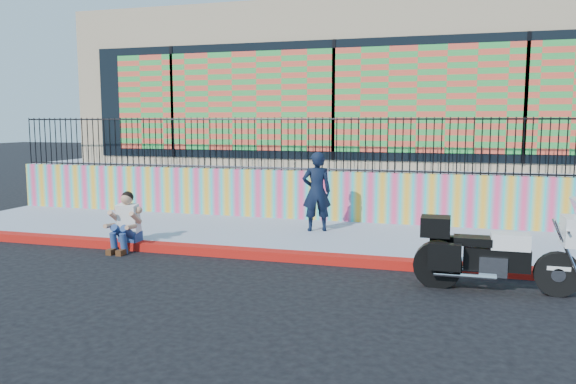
% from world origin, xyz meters
% --- Properties ---
extents(ground, '(90.00, 90.00, 0.00)m').
position_xyz_m(ground, '(0.00, 0.00, 0.00)').
color(ground, black).
rests_on(ground, ground).
extents(red_curb, '(16.00, 0.30, 0.15)m').
position_xyz_m(red_curb, '(0.00, 0.00, 0.07)').
color(red_curb, '#BB0D0D').
rests_on(red_curb, ground).
extents(sidewalk, '(16.00, 3.00, 0.15)m').
position_xyz_m(sidewalk, '(0.00, 1.65, 0.07)').
color(sidewalk, '#989FB6').
rests_on(sidewalk, ground).
extents(mural_wall, '(16.00, 0.20, 1.10)m').
position_xyz_m(mural_wall, '(0.00, 3.25, 0.70)').
color(mural_wall, '#FB4279').
rests_on(mural_wall, sidewalk).
extents(metal_fence, '(15.80, 0.04, 1.20)m').
position_xyz_m(metal_fence, '(0.00, 3.25, 1.85)').
color(metal_fence, black).
rests_on(metal_fence, mural_wall).
extents(elevated_platform, '(16.00, 10.00, 1.25)m').
position_xyz_m(elevated_platform, '(0.00, 8.35, 0.62)').
color(elevated_platform, '#989FB6').
rests_on(elevated_platform, ground).
extents(storefront_building, '(14.00, 8.06, 4.00)m').
position_xyz_m(storefront_building, '(0.00, 8.13, 3.25)').
color(storefront_building, tan).
rests_on(storefront_building, elevated_platform).
extents(police_motorcycle, '(2.18, 0.72, 1.36)m').
position_xyz_m(police_motorcycle, '(3.32, -0.87, 0.57)').
color(police_motorcycle, black).
rests_on(police_motorcycle, ground).
extents(police_officer, '(0.69, 0.57, 1.61)m').
position_xyz_m(police_officer, '(0.12, 1.95, 0.95)').
color(police_officer, black).
rests_on(police_officer, sidewalk).
extents(seated_man, '(0.54, 0.71, 1.06)m').
position_xyz_m(seated_man, '(-2.96, -0.19, 0.45)').
color(seated_man, navy).
rests_on(seated_man, ground).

